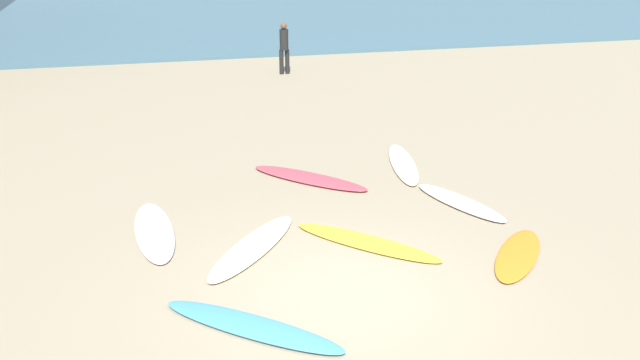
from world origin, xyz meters
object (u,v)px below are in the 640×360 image
at_px(surfboard_0, 403,164).
at_px(surfboard_7, 460,202).
at_px(surfboard_6, 154,231).
at_px(surfboard_2, 518,255).
at_px(surfboard_1, 309,178).
at_px(surfboard_5, 366,242).
at_px(surfboard_3, 252,326).
at_px(beachgoer_near, 284,46).
at_px(surfboard_4, 253,247).

bearing_deg(surfboard_0, surfboard_7, 108.86).
distance_m(surfboard_0, surfboard_6, 5.42).
bearing_deg(surfboard_2, surfboard_1, -20.08).
height_order(surfboard_0, surfboard_5, surfboard_0).
height_order(surfboard_1, surfboard_5, surfboard_1).
height_order(surfboard_1, surfboard_3, surfboard_1).
relative_size(surfboard_2, beachgoer_near, 1.15).
bearing_deg(beachgoer_near, surfboard_7, -93.37).
distance_m(surfboard_4, surfboard_6, 1.72).
distance_m(surfboard_0, surfboard_2, 4.23).
height_order(surfboard_0, surfboard_3, surfboard_3).
xyz_separation_m(surfboard_1, surfboard_6, (-2.96, -1.71, -0.00)).
distance_m(surfboard_6, beachgoer_near, 12.26).
distance_m(surfboard_1, surfboard_6, 3.42).
relative_size(surfboard_4, surfboard_6, 1.04).
relative_size(surfboard_5, beachgoer_near, 1.52).
distance_m(surfboard_7, beachgoer_near, 11.57).
bearing_deg(surfboard_7, surfboard_0, 76.68).
distance_m(surfboard_1, surfboard_5, 2.93).
bearing_deg(surfboard_7, surfboard_4, 172.42).
xyz_separation_m(surfboard_3, surfboard_6, (-1.08, 3.09, -0.00)).
bearing_deg(beachgoer_near, surfboard_6, -118.72).
bearing_deg(surfboard_4, surfboard_0, -102.76).
height_order(surfboard_4, surfboard_5, surfboard_4).
xyz_separation_m(surfboard_1, surfboard_5, (0.21, -2.92, -0.01)).
height_order(surfboard_2, surfboard_4, surfboard_4).
xyz_separation_m(surfboard_0, surfboard_1, (-2.05, -0.35, 0.00)).
distance_m(surfboard_2, surfboard_7, 2.05).
xyz_separation_m(surfboard_1, surfboard_7, (2.29, -1.83, 0.00)).
height_order(surfboard_1, surfboard_2, surfboard_1).
relative_size(surfboard_2, surfboard_6, 0.80).
height_order(surfboard_6, surfboard_7, surfboard_7).
xyz_separation_m(surfboard_0, surfboard_7, (0.24, -2.18, 0.01)).
bearing_deg(surfboard_3, surfboard_6, 59.88).
distance_m(surfboard_1, surfboard_7, 2.94).
distance_m(surfboard_6, surfboard_7, 5.26).
height_order(surfboard_5, beachgoer_near, beachgoer_near).
bearing_deg(surfboard_6, surfboard_2, -26.17).
bearing_deg(surfboard_6, surfboard_7, -4.90).
distance_m(surfboard_3, surfboard_7, 5.13).
bearing_deg(surfboard_7, beachgoer_near, 74.35).
bearing_deg(surfboard_2, surfboard_5, 14.56).
relative_size(surfboard_7, beachgoer_near, 1.27).
relative_size(surfboard_2, surfboard_7, 0.91).
relative_size(surfboard_6, surfboard_7, 1.14).
relative_size(surfboard_1, beachgoer_near, 1.53).
bearing_deg(surfboard_1, surfboard_3, 24.35).
xyz_separation_m(surfboard_3, surfboard_7, (4.18, 2.97, 0.01)).
distance_m(surfboard_2, beachgoer_near, 13.61).
bearing_deg(surfboard_1, surfboard_7, 97.16).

